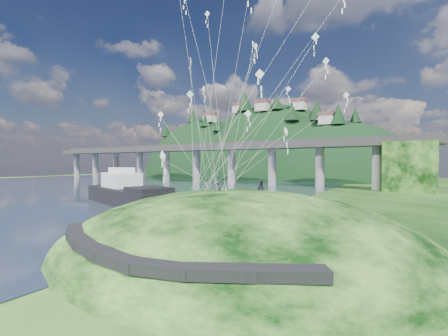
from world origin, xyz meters
The scene contains 10 objects.
ground centered at (0.00, 0.00, 0.00)m, with size 320.00×320.00×0.00m, color black.
water centered at (-72.00, 30.00, 0.01)m, with size 240.00×240.00×0.00m, color #32405C.
grass_hill centered at (8.00, 2.00, -1.50)m, with size 36.00×32.00×13.00m.
footpath centered at (7.46, -9.74, 2.08)m, with size 22.29×5.84×0.83m.
bridge centered at (-26.46, 70.07, 9.70)m, with size 160.00×11.00×15.00m.
far_ridge centered at (-43.58, 122.17, -7.44)m, with size 153.00×70.00×94.50m.
work_barge centered at (-21.99, 14.76, 2.19)m, with size 25.84×14.24×8.74m.
wooden_dock centered at (-3.39, 5.30, 0.51)m, with size 16.00×7.70×1.15m.
kite_flyers centered at (8.62, 3.22, 5.87)m, with size 3.93×3.81×1.91m.
kite_swarm centered at (8.69, 2.90, 17.75)m, with size 18.95×17.59×19.89m.
Camera 1 is at (21.50, -22.61, 7.59)m, focal length 24.00 mm.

